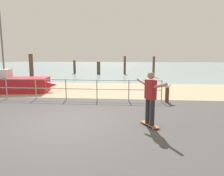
# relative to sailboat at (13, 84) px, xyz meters

# --- Properties ---
(ground_plane) EXTENTS (24.00, 10.00, 0.04)m
(ground_plane) POSITION_rel_sailboat_xyz_m (4.87, -6.36, -0.52)
(ground_plane) COLOR #474444
(ground_plane) RESTS_ON ground
(beach_strip) EXTENTS (24.00, 6.00, 0.04)m
(beach_strip) POSITION_rel_sailboat_xyz_m (4.87, 1.64, -0.52)
(beach_strip) COLOR tan
(beach_strip) RESTS_ON ground
(sea_surface) EXTENTS (72.00, 50.00, 0.04)m
(sea_surface) POSITION_rel_sailboat_xyz_m (4.87, 29.64, -0.52)
(sea_surface) COLOR #849EA3
(sea_surface) RESTS_ON ground
(railing_fence) EXTENTS (10.94, 0.05, 1.05)m
(railing_fence) POSITION_rel_sailboat_xyz_m (3.02, -1.76, 0.18)
(railing_fence) COLOR #9EA0A5
(railing_fence) RESTS_ON ground
(sailboat) EXTENTS (5.06, 2.05, 4.70)m
(sailboat) POSITION_rel_sailboat_xyz_m (0.00, 0.00, 0.00)
(sailboat) COLOR #B21E23
(sailboat) RESTS_ON ground
(skateboard) EXTENTS (0.59, 0.79, 0.08)m
(skateboard) POSITION_rel_sailboat_xyz_m (7.62, -5.35, -0.45)
(skateboard) COLOR brown
(skateboard) RESTS_ON ground
(skateboarder) EXTENTS (0.83, 1.28, 1.65)m
(skateboarder) POSITION_rel_sailboat_xyz_m (7.62, -5.35, 0.50)
(skateboarder) COLOR #26262B
(skateboarder) RESTS_ON skateboard
(bollard_short) EXTENTS (0.18, 0.18, 0.70)m
(bollard_short) POSITION_rel_sailboat_xyz_m (8.71, -1.87, -0.17)
(bollard_short) COLOR #513826
(bollard_short) RESTS_ON ground
(seagull) EXTENTS (0.42, 0.33, 0.18)m
(seagull) POSITION_rel_sailboat_xyz_m (8.72, -1.86, 0.26)
(seagull) COLOR white
(seagull) RESTS_ON bollard_short
(groyne_post_0) EXTENTS (0.40, 0.40, 2.33)m
(groyne_post_0) POSITION_rel_sailboat_xyz_m (-2.94, 8.32, 0.65)
(groyne_post_0) COLOR #513826
(groyne_post_0) RESTS_ON ground
(groyne_post_1) EXTENTS (0.30, 0.30, 1.59)m
(groyne_post_1) POSITION_rel_sailboat_xyz_m (0.11, 13.18, 0.28)
(groyne_post_1) COLOR #513826
(groyne_post_1) RESTS_ON ground
(groyne_post_2) EXTENTS (0.40, 0.40, 1.45)m
(groyne_post_2) POSITION_rel_sailboat_xyz_m (3.16, 12.57, 0.21)
(groyne_post_2) COLOR #513826
(groyne_post_2) RESTS_ON ground
(groyne_post_3) EXTENTS (0.27, 0.27, 2.09)m
(groyne_post_3) POSITION_rel_sailboat_xyz_m (6.21, 12.90, 0.52)
(groyne_post_3) COLOR #513826
(groyne_post_3) RESTS_ON ground
(groyne_post_4) EXTENTS (0.24, 0.24, 2.08)m
(groyne_post_4) POSITION_rel_sailboat_xyz_m (9.26, 10.01, 0.52)
(groyne_post_4) COLOR #513826
(groyne_post_4) RESTS_ON ground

